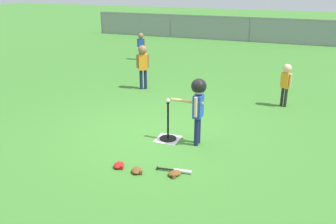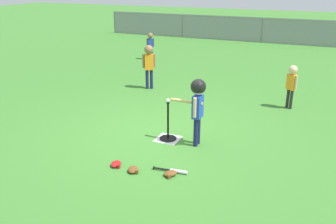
# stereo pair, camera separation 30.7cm
# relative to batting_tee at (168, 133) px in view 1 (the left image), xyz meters

# --- Properties ---
(ground_plane) EXTENTS (60.00, 60.00, 0.00)m
(ground_plane) POSITION_rel_batting_tee_xyz_m (-0.27, 0.15, -0.12)
(ground_plane) COLOR #3D7A2D
(home_plate) EXTENTS (0.44, 0.44, 0.01)m
(home_plate) POSITION_rel_batting_tee_xyz_m (0.00, 0.00, -0.12)
(home_plate) COLOR white
(home_plate) RESTS_ON ground_plane
(batting_tee) EXTENTS (0.32, 0.32, 0.74)m
(batting_tee) POSITION_rel_batting_tee_xyz_m (0.00, 0.00, 0.00)
(batting_tee) COLOR black
(batting_tee) RESTS_ON ground_plane
(baseball_on_tee) EXTENTS (0.07, 0.07, 0.07)m
(baseball_on_tee) POSITION_rel_batting_tee_xyz_m (0.00, 0.00, 0.65)
(baseball_on_tee) COLOR white
(baseball_on_tee) RESTS_ON batting_tee
(batter_child) EXTENTS (0.65, 0.36, 1.25)m
(batter_child) POSITION_rel_batting_tee_xyz_m (0.57, -0.02, 0.77)
(batter_child) COLOR #191E4C
(batter_child) RESTS_ON ground_plane
(fielder_deep_center) EXTENTS (0.31, 0.25, 1.20)m
(fielder_deep_center) POSITION_rel_batting_tee_xyz_m (-1.79, 2.85, 0.65)
(fielder_deep_center) COLOR #191E4C
(fielder_deep_center) RESTS_ON ground_plane
(fielder_near_right) EXTENTS (0.26, 0.20, 0.99)m
(fielder_near_right) POSITION_rel_batting_tee_xyz_m (-3.40, 6.23, 0.52)
(fielder_near_right) COLOR #191E4C
(fielder_near_right) RESTS_ON ground_plane
(fielder_near_left) EXTENTS (0.26, 0.22, 1.03)m
(fielder_near_left) POSITION_rel_batting_tee_xyz_m (1.92, 2.72, 0.54)
(fielder_near_left) COLOR #262626
(fielder_near_left) RESTS_ON ground_plane
(spare_bat_silver) EXTENTS (0.56, 0.12, 0.06)m
(spare_bat_silver) POSITION_rel_batting_tee_xyz_m (0.60, -1.11, -0.09)
(spare_bat_silver) COLOR silver
(spare_bat_silver) RESTS_ON ground_plane
(glove_by_plate) EXTENTS (0.20, 0.24, 0.07)m
(glove_by_plate) POSITION_rel_batting_tee_xyz_m (-0.36, -1.29, -0.09)
(glove_by_plate) COLOR #B21919
(glove_by_plate) RESTS_ON ground_plane
(glove_near_bats) EXTENTS (0.26, 0.27, 0.07)m
(glove_near_bats) POSITION_rel_batting_tee_xyz_m (0.57, -1.22, -0.09)
(glove_near_bats) COLOR brown
(glove_near_bats) RESTS_ON ground_plane
(glove_tossed_aside) EXTENTS (0.23, 0.26, 0.07)m
(glove_tossed_aside) POSITION_rel_batting_tee_xyz_m (-0.02, -1.35, -0.09)
(glove_tossed_aside) COLOR brown
(glove_tossed_aside) RESTS_ON ground_plane
(outfield_fence) EXTENTS (16.06, 0.06, 1.15)m
(outfield_fence) POSITION_rel_batting_tee_xyz_m (-0.27, 11.70, 0.49)
(outfield_fence) COLOR slate
(outfield_fence) RESTS_ON ground_plane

